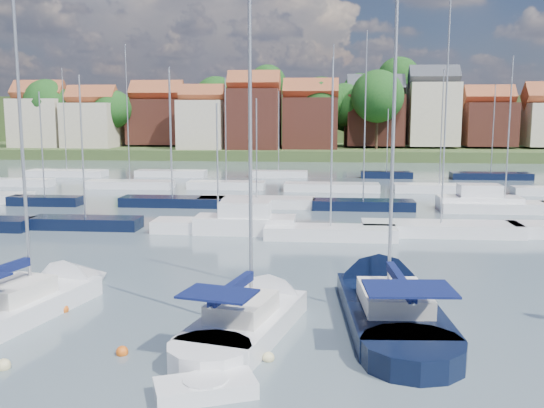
# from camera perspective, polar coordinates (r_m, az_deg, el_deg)

# --- Properties ---
(ground) EXTENTS (260.00, 260.00, 0.00)m
(ground) POSITION_cam_1_polar(r_m,az_deg,el_deg) (61.90, 4.91, 0.80)
(ground) COLOR #415159
(ground) RESTS_ON ground
(sailboat_left) EXTENTS (5.30, 11.46, 15.09)m
(sailboat_left) POSITION_cam_1_polar(r_m,az_deg,el_deg) (28.60, -20.66, -8.24)
(sailboat_left) COLOR silver
(sailboat_left) RESTS_ON ground
(sailboat_centre) EXTENTS (5.26, 11.14, 14.68)m
(sailboat_centre) POSITION_cam_1_polar(r_m,az_deg,el_deg) (24.65, -1.36, -10.38)
(sailboat_centre) COLOR silver
(sailboat_centre) RESTS_ON ground
(sailboat_navy) EXTENTS (4.56, 13.73, 18.60)m
(sailboat_navy) POSITION_cam_1_polar(r_m,az_deg,el_deg) (27.11, 10.41, -8.77)
(sailboat_navy) COLOR black
(sailboat_navy) RESTS_ON ground
(tender) EXTENTS (3.27, 2.39, 0.64)m
(tender) POSITION_cam_1_polar(r_m,az_deg,el_deg) (18.94, -6.30, -16.85)
(tender) COLOR silver
(tender) RESTS_ON ground
(buoy_b) EXTENTS (0.48, 0.48, 0.48)m
(buoy_b) POSITION_cam_1_polar(r_m,az_deg,el_deg) (22.54, -23.93, -13.98)
(buoy_b) COLOR beige
(buoy_b) RESTS_ON ground
(buoy_c) EXTENTS (0.43, 0.43, 0.43)m
(buoy_c) POSITION_cam_1_polar(r_m,az_deg,el_deg) (22.41, -13.92, -13.60)
(buoy_c) COLOR #D85914
(buoy_c) RESTS_ON ground
(buoy_d) EXTENTS (0.41, 0.41, 0.41)m
(buoy_d) POSITION_cam_1_polar(r_m,az_deg,el_deg) (21.32, -0.33, -14.52)
(buoy_d) COLOR beige
(buoy_d) RESTS_ON ground
(buoy_e) EXTENTS (0.51, 0.51, 0.51)m
(buoy_e) POSITION_cam_1_polar(r_m,az_deg,el_deg) (30.21, 14.89, -7.79)
(buoy_e) COLOR #D85914
(buoy_e) RESTS_ON ground
(buoy_g) EXTENTS (0.42, 0.42, 0.42)m
(buoy_g) POSITION_cam_1_polar(r_m,az_deg,el_deg) (27.56, -19.00, -9.57)
(buoy_g) COLOR #D85914
(buoy_g) RESTS_ON ground
(marina_field) EXTENTS (79.62, 41.41, 15.93)m
(marina_field) POSITION_cam_1_polar(r_m,az_deg,el_deg) (57.05, 6.78, 0.54)
(marina_field) COLOR silver
(marina_field) RESTS_ON ground
(far_shore_town) EXTENTS (212.46, 90.00, 22.27)m
(far_shore_town) POSITION_cam_1_polar(r_m,az_deg,el_deg) (154.05, 6.10, 7.15)
(far_shore_town) COLOR #3C4F27
(far_shore_town) RESTS_ON ground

